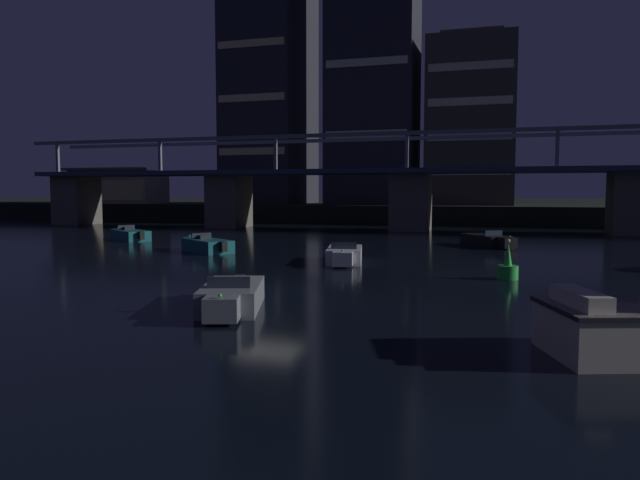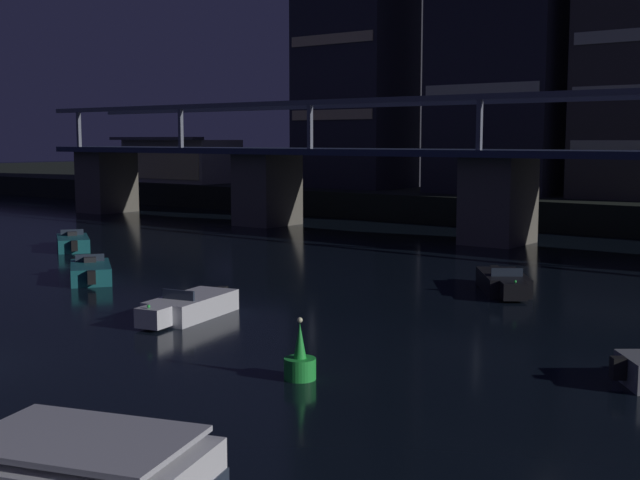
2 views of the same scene
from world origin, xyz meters
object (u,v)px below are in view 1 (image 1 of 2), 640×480
(tower_central, at_px, (471,122))
(channel_buoy, at_px, (508,268))
(river_bridge, at_px, (411,189))
(tower_west_low, at_px, (270,79))
(tower_west_tall, at_px, (374,33))
(speedboat_mid_center, at_px, (231,297))
(speedboat_mid_right, at_px, (206,245))
(speedboat_mid_left, at_px, (488,241))
(speedboat_far_left, at_px, (344,255))
(waterfront_pavilion, at_px, (119,187))
(speedboat_near_center, at_px, (129,235))

(tower_central, distance_m, channel_buoy, 49.92)
(river_bridge, height_order, channel_buoy, river_bridge)
(tower_west_low, bearing_deg, tower_west_tall, -9.02)
(tower_central, bearing_deg, channel_buoy, -84.98)
(river_bridge, relative_size, tower_west_low, 2.48)
(speedboat_mid_center, height_order, speedboat_mid_right, same)
(speedboat_mid_left, xyz_separation_m, speedboat_mid_center, (-7.38, -25.53, 0.00))
(tower_central, height_order, speedboat_mid_center, tower_central)
(tower_west_low, distance_m, speedboat_far_left, 54.26)
(speedboat_mid_right, bearing_deg, waterfront_pavilion, 131.59)
(river_bridge, height_order, waterfront_pavilion, river_bridge)
(speedboat_near_center, distance_m, speedboat_far_left, 22.06)
(tower_west_low, relative_size, tower_central, 1.67)
(tower_west_low, distance_m, channel_buoy, 61.21)
(tower_west_low, xyz_separation_m, speedboat_far_left, (22.43, -45.79, -18.57))
(tower_west_tall, height_order, speedboat_near_center, tower_west_tall)
(tower_central, bearing_deg, speedboat_mid_right, -108.67)
(speedboat_far_left, distance_m, channel_buoy, 9.17)
(speedboat_mid_right, height_order, speedboat_far_left, same)
(river_bridge, distance_m, tower_central, 19.29)
(speedboat_near_center, height_order, channel_buoy, channel_buoy)
(tower_west_tall, bearing_deg, speedboat_near_center, -109.70)
(tower_west_tall, height_order, speedboat_mid_right, tower_west_tall)
(river_bridge, bearing_deg, speedboat_near_center, -136.60)
(tower_west_low, bearing_deg, speedboat_mid_left, -48.74)
(speedboat_mid_right, xyz_separation_m, speedboat_far_left, (9.90, -3.11, 0.00))
(tower_west_low, distance_m, speedboat_mid_right, 48.20)
(river_bridge, relative_size, tower_west_tall, 1.98)
(speedboat_mid_center, bearing_deg, speedboat_mid_right, 120.20)
(tower_central, distance_m, speedboat_far_left, 46.29)
(tower_west_tall, height_order, speedboat_mid_center, tower_west_tall)
(waterfront_pavilion, xyz_separation_m, speedboat_mid_left, (49.46, -27.58, -4.02))
(speedboat_mid_left, height_order, speedboat_mid_right, same)
(tower_west_low, relative_size, speedboat_near_center, 7.11)
(tower_west_low, bearing_deg, channel_buoy, -58.15)
(waterfront_pavilion, bearing_deg, tower_central, 6.03)
(channel_buoy, bearing_deg, speedboat_far_left, 155.74)
(speedboat_mid_left, relative_size, channel_buoy, 2.69)
(tower_west_tall, relative_size, speedboat_near_center, 8.92)
(speedboat_mid_center, distance_m, speedboat_mid_right, 19.16)
(tower_west_low, height_order, speedboat_mid_right, tower_west_low)
(speedboat_mid_right, bearing_deg, speedboat_mid_left, 27.80)
(speedboat_far_left, bearing_deg, speedboat_mid_right, 162.53)
(speedboat_mid_left, bearing_deg, speedboat_mid_right, -152.20)
(waterfront_pavilion, relative_size, speedboat_far_left, 2.38)
(speedboat_mid_left, bearing_deg, tower_central, 95.30)
(tower_west_low, distance_m, speedboat_near_center, 40.86)
(tower_west_low, bearing_deg, speedboat_far_left, -63.90)
(tower_west_tall, xyz_separation_m, tower_central, (11.87, 1.12, -11.10))
(speedboat_near_center, bearing_deg, tower_west_tall, 70.30)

